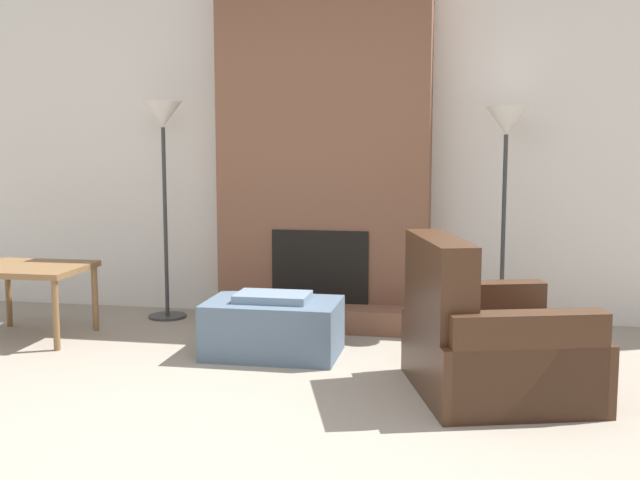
# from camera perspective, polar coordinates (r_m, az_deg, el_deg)

# --- Properties ---
(ground_plane) EXTENTS (24.00, 24.00, 0.00)m
(ground_plane) POSITION_cam_1_polar(r_m,az_deg,el_deg) (3.72, -7.28, -14.80)
(ground_plane) COLOR gray
(wall_back) EXTENTS (7.26, 0.06, 2.60)m
(wall_back) POSITION_cam_1_polar(r_m,az_deg,el_deg) (6.26, 0.66, 6.44)
(wall_back) COLOR silver
(wall_back) RESTS_ON ground_plane
(fireplace) EXTENTS (1.59, 0.64, 2.60)m
(fireplace) POSITION_cam_1_polar(r_m,az_deg,el_deg) (6.03, 0.29, 5.81)
(fireplace) COLOR brown
(fireplace) RESTS_ON ground_plane
(ottoman) EXTENTS (0.85, 0.55, 0.41)m
(ottoman) POSITION_cam_1_polar(r_m,az_deg,el_deg) (5.19, -3.36, -6.18)
(ottoman) COLOR slate
(ottoman) RESTS_ON ground_plane
(armchair) EXTENTS (1.13, 1.20, 0.87)m
(armchair) POSITION_cam_1_polar(r_m,az_deg,el_deg) (4.51, 11.65, -7.40)
(armchair) COLOR #422819
(armchair) RESTS_ON ground_plane
(side_table) EXTENTS (0.77, 0.64, 0.51)m
(side_table) POSITION_cam_1_polar(r_m,az_deg,el_deg) (5.93, -19.97, -2.30)
(side_table) COLOR brown
(side_table) RESTS_ON ground_plane
(floor_lamp_left) EXTENTS (0.30, 0.30, 1.67)m
(floor_lamp_left) POSITION_cam_1_polar(r_m,az_deg,el_deg) (6.24, -11.09, 7.18)
(floor_lamp_left) COLOR #333333
(floor_lamp_left) RESTS_ON ground_plane
(floor_lamp_right) EXTENTS (0.30, 0.30, 1.61)m
(floor_lamp_right) POSITION_cam_1_polar(r_m,az_deg,el_deg) (5.81, 13.08, 6.65)
(floor_lamp_right) COLOR #333333
(floor_lamp_right) RESTS_ON ground_plane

